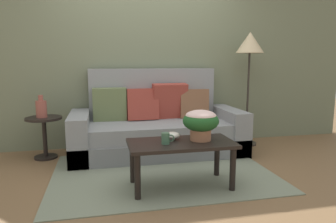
# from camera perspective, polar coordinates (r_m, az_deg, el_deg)

# --- Properties ---
(ground_plane) EXTENTS (14.00, 14.00, 0.00)m
(ground_plane) POSITION_cam_1_polar(r_m,az_deg,el_deg) (3.47, -1.07, -11.15)
(ground_plane) COLOR brown
(wall_back) EXTENTS (6.40, 0.12, 2.88)m
(wall_back) POSITION_cam_1_polar(r_m,az_deg,el_deg) (4.51, -4.41, 12.14)
(wall_back) COLOR slate
(wall_back) RESTS_ON ground
(area_rug) EXTENTS (2.33, 1.68, 0.01)m
(area_rug) POSITION_cam_1_polar(r_m,az_deg,el_deg) (3.45, -1.01, -11.18)
(area_rug) COLOR gray
(area_rug) RESTS_ON ground
(couch) EXTENTS (2.22, 0.94, 1.11)m
(couch) POSITION_cam_1_polar(r_m,az_deg,el_deg) (4.13, -2.08, -2.96)
(couch) COLOR slate
(couch) RESTS_ON ground
(coffee_table) EXTENTS (1.01, 0.51, 0.45)m
(coffee_table) POSITION_cam_1_polar(r_m,az_deg,el_deg) (2.97, 2.45, -6.93)
(coffee_table) COLOR black
(coffee_table) RESTS_ON ground
(side_table) EXTENTS (0.44, 0.44, 0.52)m
(side_table) POSITION_cam_1_polar(r_m,az_deg,el_deg) (4.16, -21.86, -3.17)
(side_table) COLOR black
(side_table) RESTS_ON ground
(floor_lamp) EXTENTS (0.39, 0.39, 1.62)m
(floor_lamp) POSITION_cam_1_polar(r_m,az_deg,el_deg) (4.58, 14.85, 11.00)
(floor_lamp) COLOR #2D2823
(floor_lamp) RESTS_ON ground
(potted_plant) EXTENTS (0.35, 0.35, 0.30)m
(potted_plant) POSITION_cam_1_polar(r_m,az_deg,el_deg) (2.99, 6.06, -1.83)
(potted_plant) COLOR #A36B4C
(potted_plant) RESTS_ON coffee_table
(coffee_mug) EXTENTS (0.12, 0.08, 0.10)m
(coffee_mug) POSITION_cam_1_polar(r_m,az_deg,el_deg) (2.86, -0.38, -4.99)
(coffee_mug) COLOR #3D664C
(coffee_mug) RESTS_ON coffee_table
(snack_bowl) EXTENTS (0.15, 0.15, 0.07)m
(snack_bowl) POSITION_cam_1_polar(r_m,az_deg,el_deg) (3.03, 0.83, -4.43)
(snack_bowl) COLOR silver
(snack_bowl) RESTS_ON coffee_table
(table_vase) EXTENTS (0.13, 0.13, 0.28)m
(table_vase) POSITION_cam_1_polar(r_m,az_deg,el_deg) (4.10, -22.33, 0.54)
(table_vase) COLOR #934C42
(table_vase) RESTS_ON side_table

